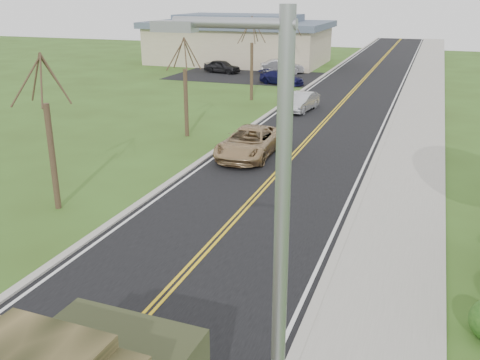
% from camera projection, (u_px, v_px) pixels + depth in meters
% --- Properties ---
extents(road, '(8.00, 120.00, 0.01)m').
position_uv_depth(road, '(351.00, 93.00, 45.64)').
color(road, black).
rests_on(road, ground).
extents(curb_right, '(0.30, 120.00, 0.12)m').
position_uv_depth(curb_right, '(402.00, 95.00, 44.29)').
color(curb_right, '#9E998E').
rests_on(curb_right, ground).
extents(sidewalk_right, '(3.20, 120.00, 0.10)m').
position_uv_depth(sidewalk_right, '(424.00, 96.00, 43.74)').
color(sidewalk_right, '#9E998E').
rests_on(sidewalk_right, ground).
extents(curb_left, '(0.30, 120.00, 0.10)m').
position_uv_depth(curb_left, '(304.00, 89.00, 46.95)').
color(curb_left, '#9E998E').
rests_on(curb_left, ground).
extents(street_light, '(1.65, 0.22, 8.00)m').
position_uv_depth(street_light, '(272.00, 304.00, 6.67)').
color(street_light, gray).
rests_on(street_light, ground).
extents(bare_tree_a, '(1.93, 2.26, 6.08)m').
position_uv_depth(bare_tree_a, '(51.00, 144.00, 20.39)').
color(bare_tree_a, '#38281C').
rests_on(bare_tree_a, ground).
extents(bare_tree_b, '(1.83, 2.14, 5.73)m').
position_uv_depth(bare_tree_b, '(186.00, 95.00, 31.09)').
color(bare_tree_b, '#38281C').
rests_on(bare_tree_b, ground).
extents(bare_tree_c, '(2.04, 2.39, 6.42)m').
position_uv_depth(bare_tree_c, '(252.00, 65.00, 41.64)').
color(bare_tree_c, '#38281C').
rests_on(bare_tree_c, ground).
extents(bare_tree_d, '(1.88, 2.20, 5.91)m').
position_uv_depth(bare_tree_d, '(291.00, 52.00, 52.36)').
color(bare_tree_d, '#38281C').
rests_on(bare_tree_d, ground).
extents(commercial_building, '(25.50, 21.50, 5.65)m').
position_uv_depth(commercial_building, '(239.00, 40.00, 64.04)').
color(commercial_building, tan).
rests_on(commercial_building, ground).
extents(suv_champagne, '(2.54, 5.42, 1.50)m').
position_uv_depth(suv_champagne, '(250.00, 142.00, 27.72)').
color(suv_champagne, tan).
rests_on(suv_champagne, ground).
extents(sedan_silver, '(1.95, 4.23, 1.35)m').
position_uv_depth(sedan_silver, '(301.00, 102.00, 38.38)').
color(sedan_silver, '#B9BABF').
rests_on(sedan_silver, ground).
extents(lot_car_dark, '(4.24, 2.42, 1.36)m').
position_uv_depth(lot_car_dark, '(222.00, 66.00, 56.59)').
color(lot_car_dark, black).
rests_on(lot_car_dark, ground).
extents(lot_car_silver, '(4.75, 3.24, 1.48)m').
position_uv_depth(lot_car_silver, '(282.00, 66.00, 56.09)').
color(lot_car_silver, '#A6A5AA').
rests_on(lot_car_silver, ground).
extents(lot_car_navy, '(4.63, 2.81, 1.26)m').
position_uv_depth(lot_car_navy, '(282.00, 78.00, 49.57)').
color(lot_car_navy, '#0F0F39').
rests_on(lot_car_navy, ground).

